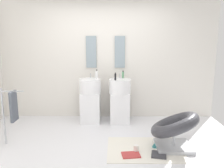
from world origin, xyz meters
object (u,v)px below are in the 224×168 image
Objects in this scene: lounge_chair at (174,128)px; soap_bottle_black at (115,77)px; pedestal_sink_left at (90,100)px; magazine_red at (131,155)px; soap_bottle_clear at (96,75)px; soap_bottle_white at (97,75)px; magazine_charcoal at (159,155)px; pedestal_sink_right at (120,100)px; coffee_mug at (136,148)px; soap_bottle_green at (123,75)px; magazine_teal at (161,146)px; towel_rack at (12,107)px.

soap_bottle_black reaches higher than lounge_chair.
pedestal_sink_left is 3.78× the size of magazine_red.
soap_bottle_clear is 0.45m from soap_bottle_black.
soap_bottle_black is (0.38, -0.14, -0.02)m from soap_bottle_white.
magazine_charcoal is 1.43× the size of soap_bottle_black.
magazine_red is 1.93× the size of soap_bottle_clear.
soap_bottle_white is at bearing 178.77° from pedestal_sink_right.
lounge_chair is 3.92× the size of magazine_red.
soap_bottle_black is (0.52, -0.13, 0.51)m from pedestal_sink_left.
pedestal_sink_right is at bearing 99.18° from coffee_mug.
magazine_red is 1.73× the size of soap_bottle_green.
soap_bottle_black is (-0.73, 1.03, 0.97)m from magazine_teal.
towel_rack is at bearing -146.91° from soap_bottle_green.
soap_bottle_green is (-0.57, 1.30, 0.97)m from magazine_teal.
towel_rack is 3.52× the size of magazine_red.
pedestal_sink_left is 5.28× the size of soap_bottle_white.
coffee_mug reaches higher than magazine_teal.
soap_bottle_clear is (-1.04, 1.54, 0.96)m from magazine_charcoal.
pedestal_sink_right is 7.29× the size of soap_bottle_clear.
coffee_mug is (0.09, 0.12, 0.04)m from magazine_red.
soap_bottle_clear is at bearing 34.58° from pedestal_sink_left.
lounge_chair is at bearing 15.35° from magazine_teal.
pedestal_sink_left is 1.92m from magazine_charcoal.
soap_bottle_green is at bearing 139.87° from magazine_teal.
magazine_teal is at bearing 23.20° from magazine_red.
magazine_charcoal is at bearing -63.96° from soap_bottle_black.
lounge_chair is 6.77× the size of soap_bottle_green.
magazine_charcoal is 1.13× the size of soap_bottle_white.
lounge_chair is at bearing 12.97° from magazine_red.
lounge_chair is 5.47× the size of soap_bottle_white.
pedestal_sink_right is 4.80× the size of magazine_teal.
soap_bottle_clear reaches higher than magazine_red.
towel_rack is at bearing -177.91° from magazine_charcoal.
towel_rack is at bearing 177.02° from lounge_chair.
magazine_charcoal is at bearing -137.81° from lounge_chair.
lounge_chair is 1.90m from soap_bottle_white.
lounge_chair is 4.97× the size of magazine_teal.
pedestal_sink_right is 1.53m from magazine_red.
soap_bottle_green is (1.84, 1.20, 0.36)m from towel_rack.
soap_bottle_clear reaches higher than pedestal_sink_left.
lounge_chair is 1.67m from soap_bottle_green.
magazine_charcoal is (0.55, -1.45, -0.46)m from pedestal_sink_right.
pedestal_sink_left is at bearing 165.78° from soap_bottle_black.
magazine_red is 1.23× the size of magazine_charcoal.
towel_rack is at bearing -140.44° from soap_bottle_white.
magazine_teal is at bearing 22.95° from coffee_mug.
magazine_teal is 1.59m from soap_bottle_black.
coffee_mug is 0.76× the size of soap_bottle_clear.
soap_bottle_black reaches higher than magazine_red.
pedestal_sink_left is 0.55m from soap_bottle_white.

